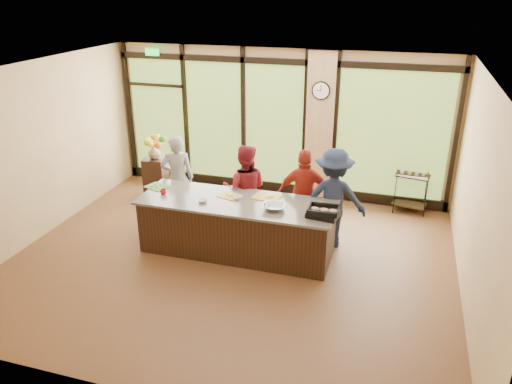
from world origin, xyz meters
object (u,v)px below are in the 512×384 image
Objects in this scene: island_base at (237,228)px; roasting_pan at (323,214)px; flower_stand at (156,178)px; cook_right at (333,198)px; cook_left at (178,178)px; bar_cart at (411,187)px.

roasting_pan is (1.43, -0.16, 0.52)m from island_base.
flower_stand is (-2.34, 1.67, -0.01)m from island_base.
cook_right is 2.00× the size of flower_stand.
island_base is 6.80× the size of roasting_pan.
island_base is at bearing 17.16° from cook_right.
flower_stand is (-3.77, 1.84, -0.53)m from roasting_pan.
roasting_pan is 0.53× the size of flower_stand.
island_base is at bearing -41.91° from flower_stand.
cook_left is at bearing -11.91° from cook_right.
cook_left reaches higher than roasting_pan.
cook_right is at bearing -114.95° from bar_cart.
roasting_pan is at bearing -105.28° from bar_cart.
cook_left is at bearing -48.47° from flower_stand.
cook_right is 3.93m from flower_stand.
bar_cart is (5.05, 0.78, 0.08)m from flower_stand.
island_base is at bearing -178.04° from roasting_pan.
cook_left is 2.91m from cook_right.
island_base is 1.73m from cook_left.
cook_right reaches higher than roasting_pan.
roasting_pan is (-0.02, -0.86, 0.10)m from cook_right.
bar_cart is at bearing 176.11° from cook_left.
roasting_pan is (2.88, -1.03, 0.14)m from cook_left.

